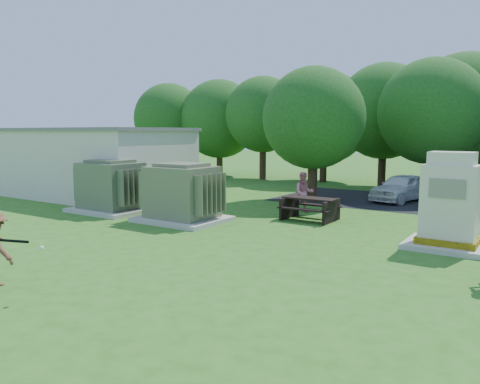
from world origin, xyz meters
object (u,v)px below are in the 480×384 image
Objects in this scene: person_at_picnic at (304,193)px; transformer_right at (182,194)px; generator_cabinet at (450,207)px; picnic_table at (310,206)px; transformer_left at (111,187)px; car_white at (401,187)px; car_silver_a at (463,191)px.

transformer_right is at bearing -164.24° from person_at_picnic.
picnic_table is (-4.92, 1.71, -0.64)m from generator_cabinet.
picnic_table is at bearing 20.08° from transformer_left.
picnic_table is 1.58m from person_at_picnic.
generator_cabinet is 6.53m from person_at_picnic.
car_silver_a is (2.61, -0.33, 0.05)m from car_white.
generator_cabinet is (12.32, 1.00, 0.18)m from transformer_left.
car_silver_a is (7.82, 8.94, -0.29)m from transformer_right.
transformer_right is at bearing -173.39° from generator_cabinet.
transformer_right reaches higher than car_white.
transformer_right is 1.14× the size of generator_cabinet.
car_silver_a is (11.52, 8.94, -0.29)m from transformer_left.
picnic_table is 6.73m from car_white.
car_silver_a is at bearing 7.15° from car_white.
car_silver_a is (-0.80, 7.94, -0.47)m from generator_cabinet.
picnic_table is at bearing 36.17° from transformer_right.
person_at_picnic is 0.43× the size of car_white.
car_silver_a reaches higher than car_white.
person_at_picnic is (6.53, 4.00, -0.17)m from transformer_left.
transformer_right is 4.90m from person_at_picnic.
car_white is (2.38, 5.27, -0.17)m from person_at_picnic.
car_white is (-3.41, 8.27, -0.52)m from generator_cabinet.
picnic_table is (7.40, 2.70, -0.46)m from transformer_left.
picnic_table is at bearing -94.98° from person_at_picnic.
transformer_left is at bearing -175.37° from generator_cabinet.
transformer_right is 0.81× the size of car_white.
transformer_right is 8.68m from generator_cabinet.
transformer_left is at bearing 172.53° from person_at_picnic.
picnic_table is at bearing 160.88° from generator_cabinet.
generator_cabinet reaches higher than transformer_right.
person_at_picnic is at bearing 152.63° from generator_cabinet.
person_at_picnic is at bearing 31.46° from transformer_left.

